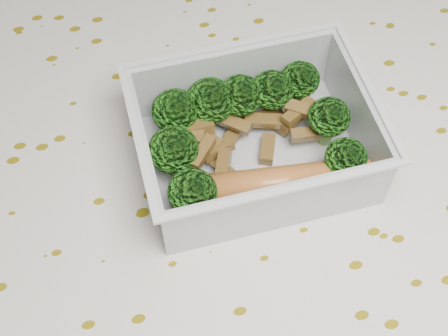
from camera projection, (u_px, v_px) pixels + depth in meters
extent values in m
cube|color=brown|center=(216.00, 209.00, 0.49)|extent=(1.40, 0.90, 0.04)
cube|color=silver|center=(216.00, 194.00, 0.47)|extent=(1.46, 0.96, 0.01)
cube|color=silver|center=(253.00, 158.00, 0.48)|extent=(0.16, 0.12, 0.00)
cube|color=silver|center=(233.00, 75.00, 0.48)|extent=(0.16, 0.00, 0.05)
cube|color=silver|center=(280.00, 206.00, 0.42)|extent=(0.16, 0.00, 0.05)
cube|color=silver|center=(357.00, 114.00, 0.46)|extent=(0.00, 0.12, 0.05)
cube|color=silver|center=(148.00, 160.00, 0.44)|extent=(0.00, 0.12, 0.05)
cube|color=silver|center=(232.00, 46.00, 0.46)|extent=(0.17, 0.00, 0.00)
cube|color=silver|center=(285.00, 190.00, 0.40)|extent=(0.17, 0.00, 0.00)
cube|color=silver|center=(370.00, 88.00, 0.44)|extent=(0.00, 0.12, 0.00)
cube|color=silver|center=(137.00, 138.00, 0.42)|extent=(0.00, 0.12, 0.00)
cylinder|color=#608C3F|center=(177.00, 127.00, 0.48)|extent=(0.01, 0.01, 0.02)
ellipsoid|color=#2C7B16|center=(175.00, 111.00, 0.46)|extent=(0.04, 0.04, 0.03)
cylinder|color=#608C3F|center=(211.00, 117.00, 0.49)|extent=(0.01, 0.01, 0.01)
ellipsoid|color=#2C7B16|center=(211.00, 101.00, 0.47)|extent=(0.04, 0.04, 0.03)
cylinder|color=#608C3F|center=(240.00, 112.00, 0.49)|extent=(0.01, 0.01, 0.02)
ellipsoid|color=#2C7B16|center=(241.00, 95.00, 0.47)|extent=(0.03, 0.03, 0.03)
cylinder|color=#608C3F|center=(271.00, 106.00, 0.49)|extent=(0.01, 0.01, 0.02)
ellipsoid|color=#2C7B16|center=(272.00, 90.00, 0.47)|extent=(0.03, 0.03, 0.03)
cylinder|color=#608C3F|center=(298.00, 96.00, 0.50)|extent=(0.01, 0.01, 0.02)
ellipsoid|color=#2C7B16|center=(300.00, 79.00, 0.48)|extent=(0.03, 0.03, 0.03)
cylinder|color=#608C3F|center=(175.00, 165.00, 0.46)|extent=(0.01, 0.01, 0.02)
ellipsoid|color=#2C7B16|center=(174.00, 150.00, 0.45)|extent=(0.04, 0.04, 0.03)
cylinder|color=#608C3F|center=(325.00, 133.00, 0.48)|extent=(0.01, 0.01, 0.02)
ellipsoid|color=#2C7B16|center=(329.00, 117.00, 0.46)|extent=(0.03, 0.03, 0.03)
cylinder|color=#608C3F|center=(194.00, 206.00, 0.44)|extent=(0.01, 0.01, 0.02)
ellipsoid|color=#2C7B16|center=(192.00, 192.00, 0.43)|extent=(0.03, 0.03, 0.03)
cylinder|color=#608C3F|center=(341.00, 173.00, 0.46)|extent=(0.01, 0.01, 0.02)
ellipsoid|color=#2C7B16|center=(346.00, 157.00, 0.44)|extent=(0.03, 0.03, 0.03)
cube|color=brown|center=(238.00, 129.00, 0.48)|extent=(0.03, 0.03, 0.01)
cube|color=brown|center=(265.00, 116.00, 0.49)|extent=(0.03, 0.01, 0.01)
cube|color=brown|center=(295.00, 117.00, 0.48)|extent=(0.03, 0.03, 0.01)
cube|color=brown|center=(219.00, 165.00, 0.46)|extent=(0.02, 0.03, 0.01)
cube|color=brown|center=(193.00, 134.00, 0.47)|extent=(0.03, 0.02, 0.01)
cube|color=brown|center=(192.00, 140.00, 0.48)|extent=(0.02, 0.01, 0.01)
cube|color=brown|center=(299.00, 111.00, 0.47)|extent=(0.03, 0.02, 0.01)
cube|color=brown|center=(217.00, 149.00, 0.46)|extent=(0.03, 0.02, 0.01)
cube|color=brown|center=(304.00, 110.00, 0.47)|extent=(0.03, 0.02, 0.01)
cube|color=brown|center=(202.00, 152.00, 0.45)|extent=(0.03, 0.03, 0.01)
cube|color=brown|center=(196.00, 136.00, 0.48)|extent=(0.02, 0.02, 0.01)
cube|color=brown|center=(279.00, 125.00, 0.48)|extent=(0.02, 0.02, 0.01)
cube|color=brown|center=(197.00, 130.00, 0.46)|extent=(0.02, 0.03, 0.01)
cube|color=brown|center=(224.00, 164.00, 0.45)|extent=(0.02, 0.02, 0.01)
cube|color=brown|center=(306.00, 134.00, 0.47)|extent=(0.02, 0.01, 0.01)
cube|color=brown|center=(194.00, 128.00, 0.46)|extent=(0.03, 0.01, 0.01)
cube|color=brown|center=(268.00, 149.00, 0.47)|extent=(0.02, 0.03, 0.01)
cube|color=brown|center=(234.00, 123.00, 0.47)|extent=(0.03, 0.03, 0.01)
cube|color=brown|center=(263.00, 121.00, 0.48)|extent=(0.03, 0.02, 0.01)
cube|color=brown|center=(207.00, 135.00, 0.47)|extent=(0.02, 0.03, 0.01)
cylinder|color=#AE622B|center=(274.00, 184.00, 0.44)|extent=(0.13, 0.04, 0.02)
sphere|color=#AE622B|center=(360.00, 174.00, 0.45)|extent=(0.02, 0.02, 0.02)
sphere|color=#AE622B|center=(186.00, 194.00, 0.44)|extent=(0.02, 0.02, 0.02)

